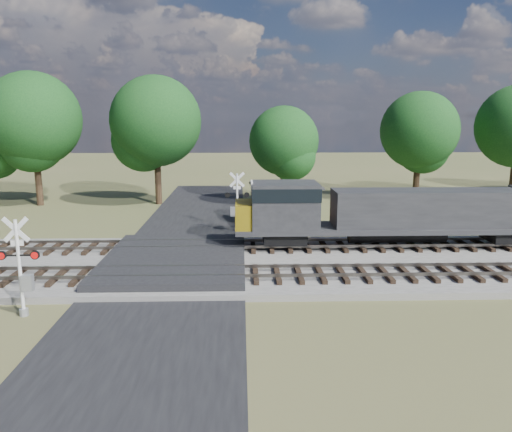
{
  "coord_description": "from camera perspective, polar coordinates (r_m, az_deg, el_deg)",
  "views": [
    {
      "loc": [
        3.36,
        -23.93,
        7.55
      ],
      "look_at": [
        4.13,
        2.0,
        2.32
      ],
      "focal_mm": 35.0,
      "sensor_mm": 36.0,
      "label": 1
    }
  ],
  "objects": [
    {
      "name": "track_far",
      "position": [
        27.86,
        -2.15,
        -3.45
      ],
      "size": [
        140.0,
        2.6,
        0.33
      ],
      "color": "black",
      "rests_on": "ballast_bed"
    },
    {
      "name": "treeline",
      "position": [
        43.47,
        1.31,
        10.14
      ],
      "size": [
        79.85,
        11.0,
        11.18
      ],
      "color": "black",
      "rests_on": "ground"
    },
    {
      "name": "road",
      "position": [
        25.3,
        -9.31,
        -6.02
      ],
      "size": [
        7.0,
        60.0,
        0.08
      ],
      "primitive_type": "cube",
      "color": "black",
      "rests_on": "ground"
    },
    {
      "name": "ground",
      "position": [
        25.32,
        -9.31,
        -6.11
      ],
      "size": [
        160.0,
        160.0,
        0.0
      ],
      "primitive_type": "plane",
      "color": "#4C552D",
      "rests_on": "ground"
    },
    {
      "name": "equipment_shed",
      "position": [
        34.9,
        3.34,
        1.33
      ],
      "size": [
        4.95,
        4.95,
        2.89
      ],
      "rotation": [
        0.0,
        0.0,
        0.19
      ],
      "color": "#4E2E21",
      "rests_on": "ground"
    },
    {
      "name": "crossing_signal_far",
      "position": [
        32.79,
        -2.3,
        1.03
      ],
      "size": [
        1.6,
        0.35,
        3.97
      ],
      "rotation": [
        0.0,
        0.0,
        3.17
      ],
      "color": "silver",
      "rests_on": "ground"
    },
    {
      "name": "crossing_signal_near",
      "position": [
        20.94,
        -25.13,
        -6.16
      ],
      "size": [
        1.57,
        0.34,
        3.89
      ],
      "rotation": [
        0.0,
        0.0,
        0.02
      ],
      "color": "silver",
      "rests_on": "ground"
    },
    {
      "name": "crossing_panel",
      "position": [
        25.7,
        -9.19,
        -5.1
      ],
      "size": [
        7.0,
        9.0,
        0.62
      ],
      "primitive_type": "cube",
      "color": "#262628",
      "rests_on": "ground"
    },
    {
      "name": "track_near",
      "position": [
        23.06,
        -2.23,
        -6.63
      ],
      "size": [
        140.0,
        2.6,
        0.33
      ],
      "color": "black",
      "rests_on": "ballast_bed"
    },
    {
      "name": "ballast_bed",
      "position": [
        26.37,
        13.0,
        -5.2
      ],
      "size": [
        140.0,
        10.0,
        0.3
      ],
      "primitive_type": "cube",
      "color": "gray",
      "rests_on": "ground"
    }
  ]
}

